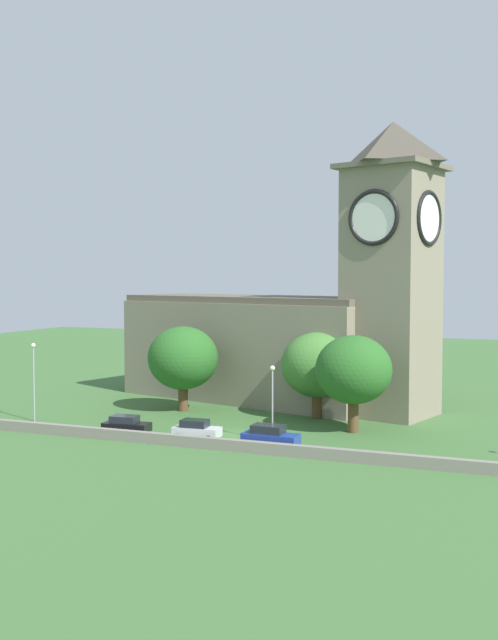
{
  "coord_description": "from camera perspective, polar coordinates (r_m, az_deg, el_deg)",
  "views": [
    {
      "loc": [
        27.01,
        -62.34,
        14.21
      ],
      "look_at": [
        -0.75,
        6.78,
        9.89
      ],
      "focal_mm": 43.16,
      "sensor_mm": 36.0,
      "label": 1
    }
  ],
  "objects": [
    {
      "name": "ground_plane",
      "position": [
        83.15,
        2.61,
        -6.52
      ],
      "size": [
        200.0,
        200.0,
        0.0
      ],
      "primitive_type": "plane",
      "color": "#3D6633"
    },
    {
      "name": "car_black",
      "position": [
        70.08,
        -9.1,
        -7.7
      ],
      "size": [
        4.33,
        2.47,
        1.71
      ],
      "color": "black",
      "rests_on": "ground"
    },
    {
      "name": "church",
      "position": [
        84.8,
        3.31,
        -0.32
      ],
      "size": [
        38.55,
        19.34,
        29.5
      ],
      "color": "gray",
      "rests_on": "ground"
    },
    {
      "name": "tree_by_tower",
      "position": [
        80.75,
        -4.92,
        -2.84
      ],
      "size": [
        7.37,
        7.37,
        8.9
      ],
      "color": "brown",
      "rests_on": "ground"
    },
    {
      "name": "car_blue",
      "position": [
        64.09,
        1.57,
        -8.61
      ],
      "size": [
        4.74,
        2.26,
        1.89
      ],
      "color": "#233D9E",
      "rests_on": "ground"
    },
    {
      "name": "streetlamp_west_end",
      "position": [
        77.69,
        -15.67,
        -3.58
      ],
      "size": [
        0.44,
        0.44,
        7.65
      ],
      "color": "#9EA0A5",
      "rests_on": "ground"
    },
    {
      "name": "tree_churchyard",
      "position": [
        76.88,
        5.09,
        -3.35
      ],
      "size": [
        7.19,
        7.19,
        8.57
      ],
      "color": "brown",
      "rests_on": "ground"
    },
    {
      "name": "streetlamp_west_mid",
      "position": [
        65.78,
        1.75,
        -5.24
      ],
      "size": [
        0.44,
        0.44,
        6.55
      ],
      "color": "#9EA0A5",
      "rests_on": "ground"
    },
    {
      "name": "tree_riverside_west",
      "position": [
        70.06,
        7.76,
        -3.7
      ],
      "size": [
        6.92,
        6.92,
        8.84
      ],
      "color": "brown",
      "rests_on": "ground"
    },
    {
      "name": "car_white",
      "position": [
        67.21,
        -3.92,
        -8.12
      ],
      "size": [
        4.18,
        2.29,
        1.76
      ],
      "color": "silver",
      "rests_on": "ground"
    },
    {
      "name": "quay_barrier",
      "position": [
        64.2,
        -3.59,
        -9.04
      ],
      "size": [
        50.46,
        0.7,
        0.93
      ],
      "primitive_type": "cube",
      "color": "gray",
      "rests_on": "ground"
    }
  ]
}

